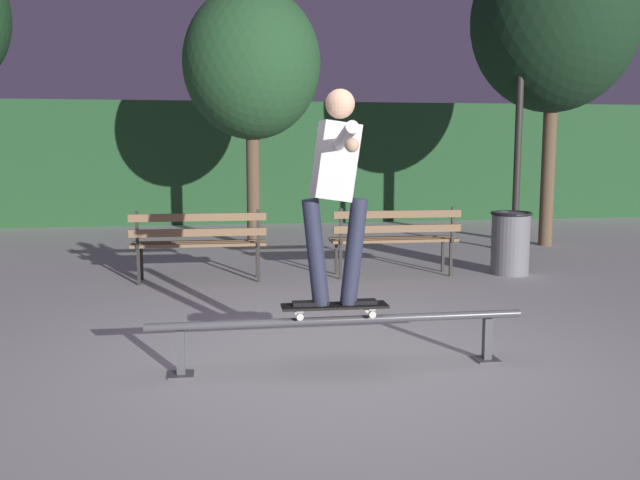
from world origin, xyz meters
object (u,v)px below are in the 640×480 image
object	(u,v)px
grind_rail	(339,328)
trash_can	(510,242)
skateboard	(335,307)
skateboarder	(335,179)
park_bench_leftmost	(199,238)
lamp_post_right	(520,89)
tree_far_right	(554,21)
tree_behind_benches	(252,64)
park_bench_left_center	(395,234)

from	to	relation	value
grind_rail	trash_can	xyz separation A→B (m)	(2.86, 3.42, 0.11)
skateboard	skateboarder	bearing A→B (deg)	-1.17
skateboarder	park_bench_leftmost	world-z (taller)	skateboarder
grind_rail	skateboard	distance (m)	0.16
grind_rail	park_bench_leftmost	world-z (taller)	park_bench_leftmost
skateboarder	trash_can	distance (m)	4.59
skateboarder	lamp_post_right	world-z (taller)	lamp_post_right
grind_rail	skateboarder	distance (m)	1.10
skateboarder	trash_can	world-z (taller)	skateboarder
tree_far_right	trash_can	bearing A→B (deg)	-125.15
park_bench_leftmost	lamp_post_right	world-z (taller)	lamp_post_right
grind_rail	tree_behind_benches	distance (m)	6.98
park_bench_leftmost	lamp_post_right	size ratio (longest dim) A/B	0.41
grind_rail	lamp_post_right	bearing A→B (deg)	54.52
tree_behind_benches	park_bench_left_center	bearing A→B (deg)	-62.28
skateboard	lamp_post_right	bearing A→B (deg)	54.27
tree_far_right	skateboarder	bearing A→B (deg)	-128.20
grind_rail	tree_far_right	distance (m)	8.09
tree_far_right	grind_rail	bearing A→B (deg)	-128.01
tree_behind_benches	trash_can	xyz separation A→B (m)	(3.08, -3.05, -2.50)
skateboard	park_bench_left_center	bearing A→B (deg)	68.21
tree_behind_benches	skateboarder	bearing A→B (deg)	-88.35
tree_far_right	trash_can	distance (m)	4.33
park_bench_leftmost	skateboarder	bearing A→B (deg)	-73.49
skateboard	tree_behind_benches	world-z (taller)	tree_behind_benches
grind_rail	park_bench_left_center	world-z (taller)	park_bench_left_center
skateboard	skateboarder	size ratio (longest dim) A/B	0.50
park_bench_left_center	trash_can	world-z (taller)	park_bench_left_center
tree_far_right	park_bench_leftmost	bearing A→B (deg)	-157.34
park_bench_leftmost	tree_far_right	xyz separation A→B (m)	(5.61, 2.34, 3.06)
park_bench_leftmost	tree_behind_benches	bearing A→B (deg)	74.26
grind_rail	trash_can	world-z (taller)	trash_can
park_bench_leftmost	tree_behind_benches	xyz separation A→B (m)	(0.84, 3.00, 2.38)
skateboarder	lamp_post_right	xyz separation A→B (m)	(3.80, 5.29, 1.08)
skateboarder	skateboard	bearing A→B (deg)	178.83
skateboarder	tree_far_right	distance (m)	7.73
lamp_post_right	grind_rail	bearing A→B (deg)	-125.48
grind_rail	skateboarder	size ratio (longest dim) A/B	1.80
skateboard	park_bench_left_center	size ratio (longest dim) A/B	0.49
grind_rail	tree_far_right	xyz separation A→B (m)	(4.55, 5.82, 3.29)
tree_behind_benches	tree_far_right	bearing A→B (deg)	-7.82
skateboarder	park_bench_leftmost	size ratio (longest dim) A/B	0.97
tree_behind_benches	trash_can	bearing A→B (deg)	-44.78
grind_rail	skateboarder	world-z (taller)	skateboarder
grind_rail	lamp_post_right	xyz separation A→B (m)	(3.77, 5.29, 2.18)
grind_rail	skateboard	bearing A→B (deg)	-180.00
skateboarder	park_bench_left_center	world-z (taller)	skateboarder
tree_behind_benches	tree_far_right	size ratio (longest dim) A/B	0.82
skateboard	tree_behind_benches	distance (m)	6.93
skateboard	tree_far_right	bearing A→B (deg)	51.78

